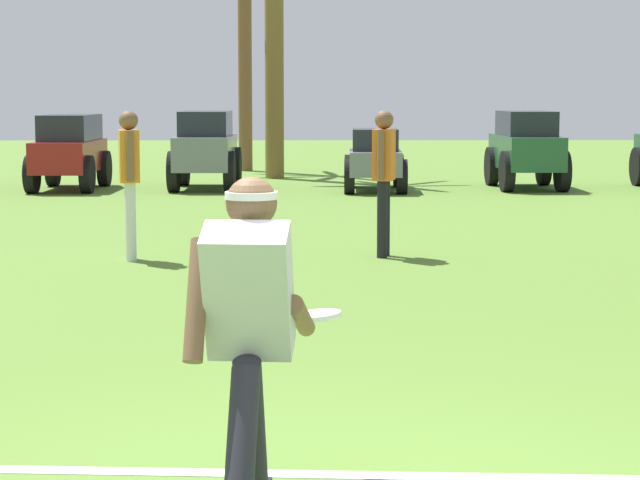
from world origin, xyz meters
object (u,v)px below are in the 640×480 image
object	(u,v)px
parked_car_slot_c	(69,149)
teammate_midfield	(384,169)
parked_car_slot_f	(526,148)
palm_tree_far_left	(243,7)
frisbee_in_flight	(315,316)
parked_car_slot_d	(206,148)
parked_car_slot_e	(375,159)
teammate_near_sideline	(129,170)
frisbee_thrower	(249,334)

from	to	relation	value
parked_car_slot_c	teammate_midfield	bearing A→B (deg)	-61.63
parked_car_slot_f	palm_tree_far_left	distance (m)	7.95
frisbee_in_flight	palm_tree_far_left	world-z (taller)	palm_tree_far_left
parked_car_slot_d	parked_car_slot_e	distance (m)	3.08
teammate_near_sideline	parked_car_slot_e	bearing A→B (deg)	71.07
teammate_near_sideline	parked_car_slot_c	xyz separation A→B (m)	(-2.35, 9.49, -0.22)
teammate_midfield	parked_car_slot_e	size ratio (longest dim) A/B	0.70
palm_tree_far_left	parked_car_slot_e	bearing A→B (deg)	-65.58
teammate_near_sideline	parked_car_slot_c	bearing A→B (deg)	103.88
teammate_near_sideline	parked_car_slot_f	distance (m)	11.25
palm_tree_far_left	frisbee_thrower	bearing A→B (deg)	-87.53
frisbee_in_flight	parked_car_slot_f	size ratio (longest dim) A/B	0.12
teammate_near_sideline	palm_tree_far_left	bearing A→B (deg)	87.80
teammate_midfield	parked_car_slot_f	xyz separation A→B (m)	(3.24, 9.36, -0.20)
parked_car_slot_d	parked_car_slot_f	bearing A→B (deg)	-0.33
frisbee_thrower	parked_car_slot_e	bearing A→B (deg)	84.78
parked_car_slot_c	frisbee_in_flight	bearing A→B (deg)	-76.07
parked_car_slot_c	parked_car_slot_d	distance (m)	2.44
parked_car_slot_d	parked_car_slot_e	world-z (taller)	parked_car_slot_d
palm_tree_far_left	teammate_near_sideline	bearing A→B (deg)	-92.20
parked_car_slot_c	parked_car_slot_e	distance (m)	5.48
teammate_near_sideline	teammate_midfield	xyz separation A→B (m)	(2.66, 0.22, 0.00)
teammate_midfield	palm_tree_far_left	size ratio (longest dim) A/B	0.27
frisbee_thrower	parked_car_slot_f	world-z (taller)	frisbee_thrower
frisbee_thrower	teammate_near_sideline	xyz separation A→B (m)	(-1.55, 8.08, 0.14)
teammate_near_sideline	parked_car_slot_d	world-z (taller)	teammate_near_sideline
parked_car_slot_d	palm_tree_far_left	size ratio (longest dim) A/B	0.42
frisbee_in_flight	parked_car_slot_d	distance (m)	17.03
parked_car_slot_d	frisbee_thrower	bearing A→B (deg)	-85.27
parked_car_slot_e	parked_car_slot_d	bearing A→B (deg)	170.55
parked_car_slot_d	parked_car_slot_e	bearing A→B (deg)	-9.45
parked_car_slot_d	frisbee_in_flight	bearing A→B (deg)	-84.14
parked_car_slot_d	parked_car_slot_e	size ratio (longest dim) A/B	1.06
frisbee_thrower	parked_car_slot_e	distance (m)	17.26
frisbee_in_flight	frisbee_thrower	bearing A→B (deg)	-110.00
teammate_near_sideline	parked_car_slot_f	size ratio (longest dim) A/B	0.66
parked_car_slot_f	parked_car_slot_e	bearing A→B (deg)	-170.36
teammate_midfield	parked_car_slot_c	distance (m)	10.54
frisbee_in_flight	teammate_near_sideline	bearing A→B (deg)	104.00
frisbee_in_flight	teammate_near_sideline	distance (m)	7.55
frisbee_in_flight	parked_car_slot_c	size ratio (longest dim) A/B	0.12
teammate_near_sideline	parked_car_slot_d	bearing A→B (deg)	89.47
parked_car_slot_c	palm_tree_far_left	xyz separation A→B (m)	(2.91, 5.25, 2.87)
teammate_near_sideline	parked_car_slot_f	bearing A→B (deg)	58.37
parked_car_slot_f	frisbee_thrower	bearing A→B (deg)	-103.83
frisbee_thrower	frisbee_in_flight	size ratio (longest dim) A/B	4.93
teammate_midfield	parked_car_slot_d	world-z (taller)	teammate_midfield
teammate_near_sideline	palm_tree_far_left	xyz separation A→B (m)	(0.57, 14.74, 2.65)
teammate_near_sideline	parked_car_slot_e	world-z (taller)	teammate_near_sideline
frisbee_in_flight	palm_tree_far_left	bearing A→B (deg)	93.27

